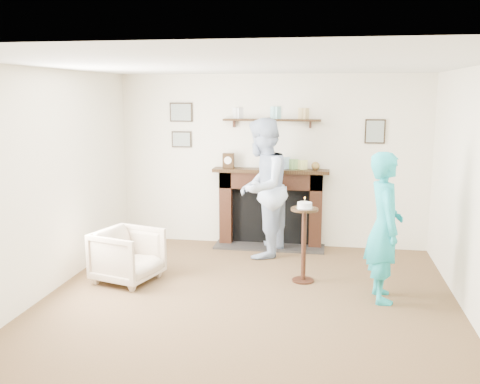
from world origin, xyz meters
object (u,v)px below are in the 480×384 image
object	(u,v)px
armchair	(129,281)
woman	(381,299)
man	(261,255)
pedestal_table	(304,230)

from	to	relation	value
armchair	woman	world-z (taller)	woman
armchair	man	xyz separation A→B (m)	(1.45, 1.29, 0.00)
man	armchair	bearing A→B (deg)	-37.64
woman	man	bearing A→B (deg)	40.85
man	pedestal_table	bearing A→B (deg)	44.01
armchair	man	world-z (taller)	man
woman	pedestal_table	bearing A→B (deg)	57.55
pedestal_table	man	bearing A→B (deg)	123.30
armchair	woman	distance (m)	2.95
armchair	woman	size ratio (longest dim) A/B	0.43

